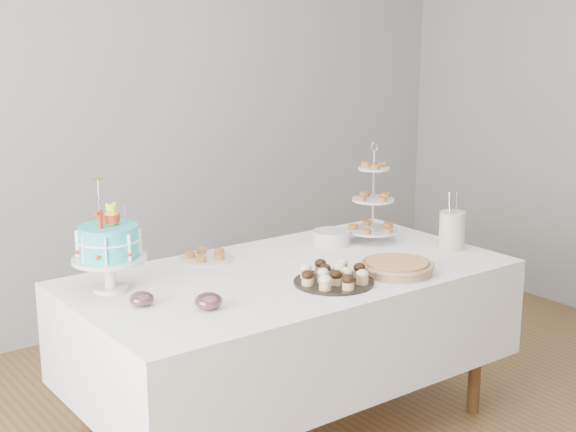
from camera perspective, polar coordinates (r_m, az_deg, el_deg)
walls at (r=3.16m, az=3.51°, el=4.85°), size 5.04×4.04×2.70m
table at (r=3.59m, az=0.23°, el=-7.39°), size 1.92×1.02×0.77m
birthday_cake at (r=3.31m, az=-12.57°, el=-3.12°), size 0.30×0.30×0.46m
cupcake_tray at (r=3.35m, az=3.28°, el=-4.19°), size 0.34×0.34×0.08m
pie at (r=3.51m, az=7.75°, el=-3.58°), size 0.32×0.32×0.05m
tiered_stand at (r=3.98m, az=6.08°, el=1.12°), size 0.26×0.26×0.50m
plate_stack at (r=3.93m, az=3.09°, el=-1.55°), size 0.18×0.18×0.07m
pastry_plate at (r=3.70m, az=-5.83°, el=-2.87°), size 0.25×0.25×0.04m
jam_bowl_a at (r=3.07m, az=-5.67°, el=-6.06°), size 0.11×0.11×0.06m
jam_bowl_b at (r=3.14m, az=-10.35°, el=-5.84°), size 0.09×0.09×0.06m
utensil_pitcher at (r=3.92m, az=11.60°, el=-0.88°), size 0.13×0.12×0.28m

